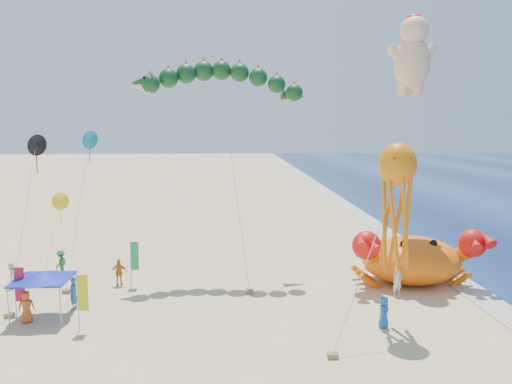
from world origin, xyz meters
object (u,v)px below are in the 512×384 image
crab_inflatable (412,258)px  octopus_kite (396,196)px  dragon_kite (220,85)px  cherub_kite (413,53)px  canopy_blue (42,276)px

crab_inflatable → octopus_kite: (-3.68, -7.03, 5.28)m
dragon_kite → cherub_kite: 13.49m
cherub_kite → octopus_kite: size_ratio=1.86×
crab_inflatable → cherub_kite: 14.10m
dragon_kite → canopy_blue: (-9.72, -8.29, -10.99)m
dragon_kite → cherub_kite: size_ratio=0.81×
octopus_kite → dragon_kite: bearing=131.7°
dragon_kite → cherub_kite: bearing=-3.3°
octopus_kite → crab_inflatable: bearing=62.4°
crab_inflatable → canopy_blue: crab_inflatable is taller
dragon_kite → cherub_kite: cherub_kite is taller
crab_inflatable → octopus_kite: size_ratio=0.92×
cherub_kite → dragon_kite: bearing=176.7°
cherub_kite → octopus_kite: bearing=-113.0°
dragon_kite → canopy_blue: size_ratio=4.58×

